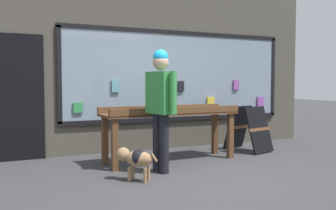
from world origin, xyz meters
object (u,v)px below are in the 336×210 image
object	(u,v)px
person_browsing	(161,100)
small_dog	(136,158)
sandwich_board_sign	(248,128)
display_table_main	(170,118)

from	to	relation	value
person_browsing	small_dog	size ratio (longest dim) A/B	3.72
person_browsing	sandwich_board_sign	xyz separation A→B (m)	(2.21, 0.87, -0.61)
display_table_main	small_dog	size ratio (longest dim) A/B	4.86
display_table_main	sandwich_board_sign	size ratio (longest dim) A/B	2.58
person_browsing	small_dog	world-z (taller)	person_browsing
person_browsing	small_dog	distance (m)	0.94
person_browsing	display_table_main	bearing A→B (deg)	-45.87
sandwich_board_sign	small_dog	bearing A→B (deg)	-171.31
display_table_main	person_browsing	world-z (taller)	person_browsing
person_browsing	sandwich_board_sign	bearing A→B (deg)	-78.75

